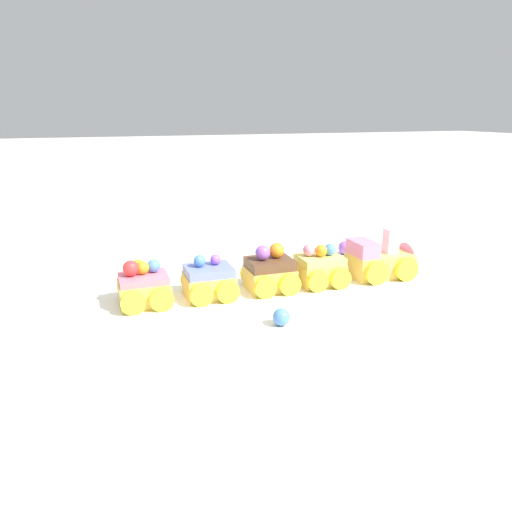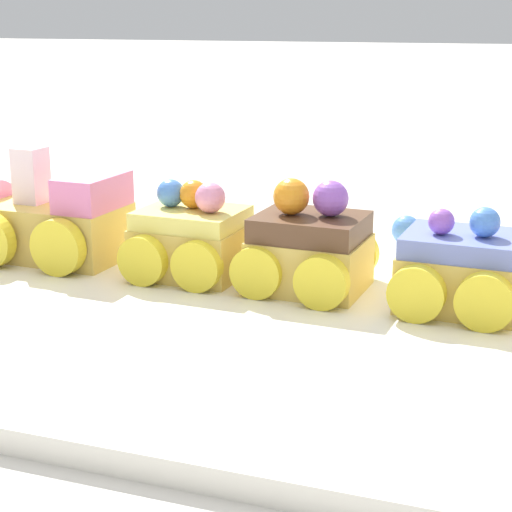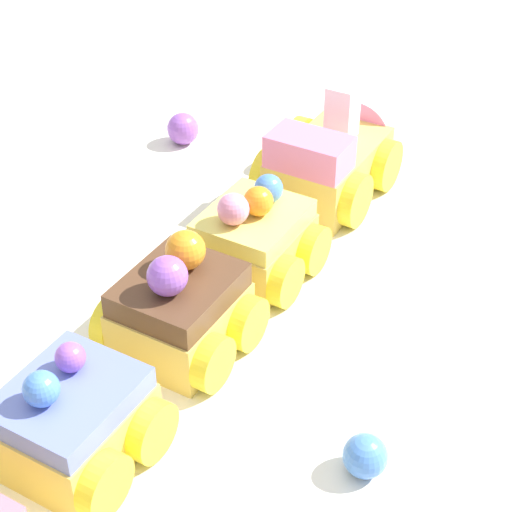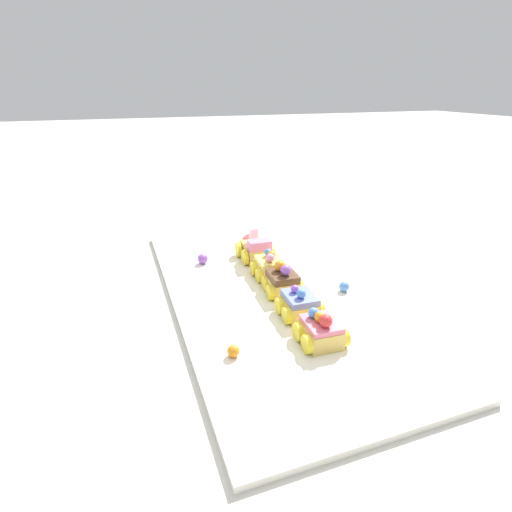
{
  "view_description": "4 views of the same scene",
  "coord_description": "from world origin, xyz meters",
  "px_view_note": "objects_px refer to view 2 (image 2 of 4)",
  "views": [
    {
      "loc": [
        -0.29,
        -0.66,
        0.26
      ],
      "look_at": [
        -0.04,
        -0.0,
        0.06
      ],
      "focal_mm": 35.0,
      "sensor_mm": 36.0,
      "label": 1
    },
    {
      "loc": [
        -0.16,
        0.45,
        0.17
      ],
      "look_at": [
        0.0,
        -0.01,
        0.04
      ],
      "focal_mm": 60.0,
      "sensor_mm": 36.0,
      "label": 2
    },
    {
      "loc": [
        -0.32,
        -0.23,
        0.33
      ],
      "look_at": [
        0.04,
        -0.04,
        0.03
      ],
      "focal_mm": 60.0,
      "sensor_mm": 36.0,
      "label": 3
    },
    {
      "loc": [
        -0.68,
        0.27,
        0.4
      ],
      "look_at": [
        0.03,
        0.01,
        0.08
      ],
      "focal_mm": 28.0,
      "sensor_mm": 36.0,
      "label": 4
    }
  ],
  "objects_px": {
    "cake_train_locomotive": "(45,222)",
    "cake_car_lemon": "(192,240)",
    "cake_car_chocolate": "(310,250)",
    "gumball_blue": "(406,230)",
    "cake_car_blueberry": "(461,271)"
  },
  "relations": [
    {
      "from": "cake_car_lemon",
      "to": "cake_car_blueberry",
      "type": "height_order",
      "value": "cake_car_lemon"
    },
    {
      "from": "cake_car_lemon",
      "to": "gumball_blue",
      "type": "distance_m",
      "value": 0.17
    },
    {
      "from": "cake_train_locomotive",
      "to": "cake_car_blueberry",
      "type": "relative_size",
      "value": 1.58
    },
    {
      "from": "cake_car_chocolate",
      "to": "gumball_blue",
      "type": "height_order",
      "value": "cake_car_chocolate"
    },
    {
      "from": "cake_car_lemon",
      "to": "cake_car_chocolate",
      "type": "xyz_separation_m",
      "value": [
        -0.08,
        0.0,
        0.0
      ]
    },
    {
      "from": "cake_car_blueberry",
      "to": "gumball_blue",
      "type": "xyz_separation_m",
      "value": [
        0.05,
        -0.13,
        -0.01
      ]
    },
    {
      "from": "cake_train_locomotive",
      "to": "cake_car_lemon",
      "type": "relative_size",
      "value": 1.58
    },
    {
      "from": "gumball_blue",
      "to": "cake_car_chocolate",
      "type": "bearing_deg",
      "value": 73.44
    },
    {
      "from": "cake_car_lemon",
      "to": "cake_car_blueberry",
      "type": "xyz_separation_m",
      "value": [
        -0.17,
        0.01,
        -0.0
      ]
    },
    {
      "from": "cake_train_locomotive",
      "to": "cake_car_lemon",
      "type": "distance_m",
      "value": 0.11
    },
    {
      "from": "cake_car_chocolate",
      "to": "gumball_blue",
      "type": "bearing_deg",
      "value": -104.09
    },
    {
      "from": "cake_car_chocolate",
      "to": "cake_car_blueberry",
      "type": "relative_size",
      "value": 1.0
    },
    {
      "from": "cake_car_lemon",
      "to": "gumball_blue",
      "type": "xyz_separation_m",
      "value": [
        -0.12,
        -0.12,
        -0.01
      ]
    },
    {
      "from": "cake_train_locomotive",
      "to": "gumball_blue",
      "type": "bearing_deg",
      "value": -150.82
    },
    {
      "from": "cake_car_lemon",
      "to": "cake_car_chocolate",
      "type": "distance_m",
      "value": 0.08
    }
  ]
}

